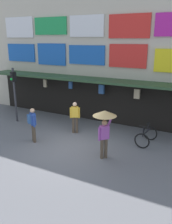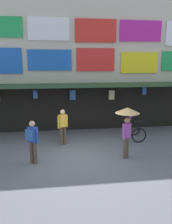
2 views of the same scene
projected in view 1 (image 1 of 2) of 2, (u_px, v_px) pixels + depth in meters
name	position (u px, v px, depth m)	size (l,w,h in m)	color
ground_plane	(70.00, 147.00, 10.97)	(80.00, 80.00, 0.00)	slate
shopfront	(110.00, 54.00, 13.66)	(18.00, 2.60, 8.00)	beige
traffic_light_near	(14.00, 86.00, 13.80)	(0.33, 0.35, 3.20)	#38383D
bicycle_parked	(146.00, 136.00, 11.19)	(0.83, 1.23, 1.05)	black
pedestrian_in_green	(33.00, 123.00, 11.28)	(0.48, 0.47, 1.68)	brown
pedestrian_in_black	(75.00, 116.00, 12.37)	(0.48, 0.36, 1.68)	brown
pedestrian_with_umbrella	(105.00, 121.00, 9.50)	(0.96, 0.96, 2.08)	brown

